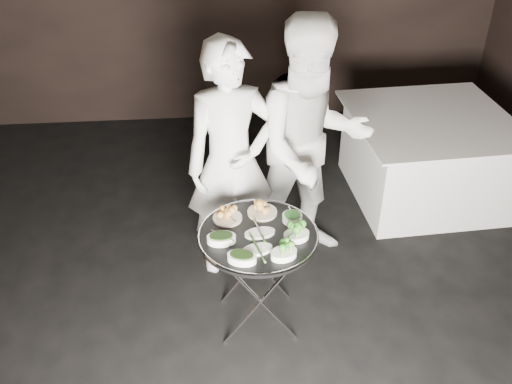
{
  "coord_description": "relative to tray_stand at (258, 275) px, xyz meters",
  "views": [
    {
      "loc": [
        -0.05,
        -2.39,
        2.9
      ],
      "look_at": [
        0.2,
        0.5,
        0.95
      ],
      "focal_mm": 40.0,
      "sensor_mm": 36.0,
      "label": 1
    }
  ],
  "objects": [
    {
      "name": "waiter_right",
      "position": [
        0.44,
        0.72,
        0.53
      ],
      "size": [
        1.03,
        0.88,
        1.86
      ],
      "primitive_type": "imported",
      "rotation": [
        0.0,
        0.0,
        0.21
      ],
      "color": "silver",
      "rests_on": "floor"
    },
    {
      "name": "broccoli_bowl_b",
      "position": [
        0.13,
        -0.22,
        0.36
      ],
      "size": [
        0.19,
        0.16,
        0.07
      ],
      "rotation": [
        0.0,
        0.0,
        0.32
      ],
      "color": "white",
      "rests_on": "serving_tray"
    },
    {
      "name": "asparagus_plate_b",
      "position": [
        -0.02,
        -0.16,
        0.35
      ],
      "size": [
        0.21,
        0.15,
        0.04
      ],
      "rotation": [
        0.0,
        0.0,
        0.24
      ],
      "color": "white",
      "rests_on": "serving_tray"
    },
    {
      "name": "broccoli_bowl_a",
      "position": [
        0.23,
        -0.06,
        0.36
      ],
      "size": [
        0.19,
        0.16,
        0.07
      ],
      "rotation": [
        0.0,
        0.0,
        0.29
      ],
      "color": "white",
      "rests_on": "serving_tray"
    },
    {
      "name": "serving_utensils",
      "position": [
        0.02,
        0.07,
        0.38
      ],
      "size": [
        0.57,
        0.41,
        0.01
      ],
      "color": "silver",
      "rests_on": "serving_tray"
    },
    {
      "name": "dining_table",
      "position": [
        1.6,
        1.41,
        -0.02
      ],
      "size": [
        1.33,
        1.33,
        0.76
      ],
      "rotation": [
        0.0,
        0.0,
        0.06
      ],
      "color": "white",
      "rests_on": "floor"
    },
    {
      "name": "floor",
      "position": [
        -0.2,
        -0.35,
        -0.43
      ],
      "size": [
        6.0,
        7.0,
        0.05
      ],
      "primitive_type": "cube",
      "color": "black",
      "rests_on": "ground"
    },
    {
      "name": "waiter_left",
      "position": [
        -0.13,
        0.63,
        0.47
      ],
      "size": [
        0.71,
        0.54,
        1.76
      ],
      "primitive_type": "imported",
      "rotation": [
        0.0,
        0.0,
        0.21
      ],
      "color": "silver",
      "rests_on": "floor"
    },
    {
      "name": "potato_plate_b",
      "position": [
        0.05,
        0.22,
        0.36
      ],
      "size": [
        0.2,
        0.2,
        0.07
      ],
      "rotation": [
        0.0,
        0.0,
        -0.36
      ],
      "color": "beige",
      "rests_on": "serving_tray"
    },
    {
      "name": "greens_bowl",
      "position": [
        0.23,
        0.12,
        0.37
      ],
      "size": [
        0.13,
        0.13,
        0.07
      ],
      "rotation": [
        0.0,
        0.0,
        0.31
      ],
      "color": "white",
      "rests_on": "serving_tray"
    },
    {
      "name": "potato_plate_a",
      "position": [
        -0.18,
        0.17,
        0.36
      ],
      "size": [
        0.19,
        0.19,
        0.07
      ],
      "rotation": [
        0.0,
        0.0,
        0.01
      ],
      "color": "beige",
      "rests_on": "serving_tray"
    },
    {
      "name": "asparagus_plate_a",
      "position": [
        0.01,
        -0.0,
        0.35
      ],
      "size": [
        0.21,
        0.14,
        0.04
      ],
      "rotation": [
        0.0,
        0.0,
        0.18
      ],
      "color": "white",
      "rests_on": "serving_tray"
    },
    {
      "name": "serving_tray",
      "position": [
        0.0,
        -0.0,
        0.32
      ],
      "size": [
        0.75,
        0.75,
        0.04
      ],
      "color": "black",
      "rests_on": "tray_stand"
    },
    {
      "name": "spinach_bowl_b",
      "position": [
        -0.12,
        -0.24,
        0.37
      ],
      "size": [
        0.2,
        0.16,
        0.07
      ],
      "rotation": [
        0.0,
        0.0,
        -0.29
      ],
      "color": "white",
      "rests_on": "serving_tray"
    },
    {
      "name": "spinach_bowl_a",
      "position": [
        -0.23,
        -0.06,
        0.37
      ],
      "size": [
        0.17,
        0.11,
        0.07
      ],
      "rotation": [
        0.0,
        0.0,
        0.0
      ],
      "color": "white",
      "rests_on": "serving_tray"
    },
    {
      "name": "tray_stand",
      "position": [
        0.0,
        0.0,
        0.0
      ],
      "size": [
        0.49,
        0.41,
        0.72
      ],
      "rotation": [
        0.0,
        0.0,
        -0.15
      ],
      "color": "silver",
      "rests_on": "floor"
    }
  ]
}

